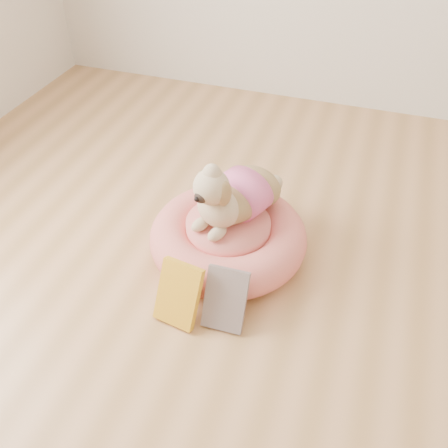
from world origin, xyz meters
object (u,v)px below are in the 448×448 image
(dog, at_px, (233,185))
(book_white, at_px, (225,299))
(book_yellow, at_px, (179,294))
(pet_bed, at_px, (228,237))

(dog, xyz_separation_m, book_white, (0.09, -0.36, -0.20))
(book_yellow, bearing_deg, pet_bed, 89.71)
(book_white, bearing_deg, pet_bed, 105.32)
(pet_bed, relative_size, book_yellow, 2.73)
(pet_bed, bearing_deg, book_white, -73.27)
(book_yellow, xyz_separation_m, book_white, (0.15, 0.03, -0.01))
(dog, distance_m, book_yellow, 0.44)
(book_yellow, height_order, book_white, book_yellow)
(book_yellow, distance_m, book_white, 0.16)
(dog, distance_m, book_white, 0.42)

